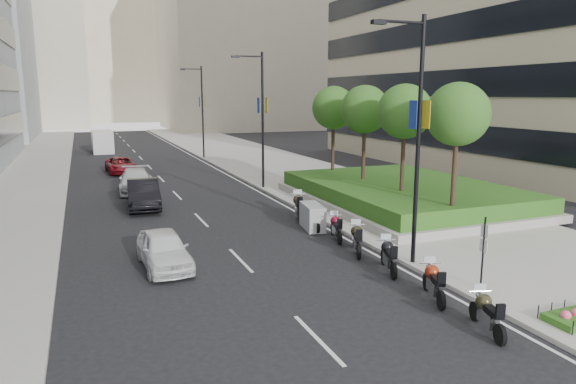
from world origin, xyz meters
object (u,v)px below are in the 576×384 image
parking_sign (483,249)px  motorcycle_4 (336,228)px  lamp_post_0 (415,130)px  motorcycle_6 (298,206)px  motorcycle_5 (312,217)px  lamp_post_1 (260,114)px  motorcycle_1 (434,282)px  motorcycle_3 (357,239)px  delivery_van (103,142)px  motorcycle_0 (487,313)px  car_a (164,249)px  car_d (121,165)px  lamp_post_2 (201,107)px  car_c (136,180)px  motorcycle_2 (389,256)px  car_b (143,194)px

parking_sign → motorcycle_4: bearing=102.2°
lamp_post_0 → motorcycle_6: bearing=96.2°
lamp_post_0 → motorcycle_5: size_ratio=4.33×
lamp_post_1 → motorcycle_1: (-1.16, -19.93, -4.50)m
motorcycle_3 → motorcycle_6: size_ratio=0.88×
motorcycle_1 → delivery_van: delivery_van is taller
motorcycle_0 → motorcycle_4: (0.35, 9.51, 0.01)m
motorcycle_4 → car_a: (-7.59, -0.91, 0.15)m
parking_sign → car_d: 32.45m
lamp_post_2 → motorcycle_5: size_ratio=4.33×
lamp_post_0 → motorcycle_4: lamp_post_0 is taller
parking_sign → motorcycle_0: (-1.90, -2.30, -0.92)m
motorcycle_1 → motorcycle_6: size_ratio=0.86×
motorcycle_5 → car_c: bearing=36.6°
car_d → delivery_van: bearing=89.3°
motorcycle_3 → motorcycle_6: bearing=22.6°
motorcycle_0 → motorcycle_2: bearing=14.6°
car_c → delivery_van: bearing=97.2°
lamp_post_0 → motorcycle_6: 9.54m
motorcycle_4 → car_a: car_a is taller
motorcycle_1 → motorcycle_6: bearing=19.7°
lamp_post_1 → car_d: bearing=126.3°
motorcycle_1 → motorcycle_2: 2.74m
lamp_post_2 → parking_sign: 38.18m
car_d → parking_sign: bearing=-77.2°
lamp_post_1 → motorcycle_0: 22.79m
lamp_post_0 → delivery_van: lamp_post_0 is taller
lamp_post_2 → car_b: 22.90m
parking_sign → lamp_post_1: bearing=91.9°
motorcycle_0 → parking_sign: bearing=-22.6°
lamp_post_2 → motorcycle_1: (-1.16, -37.93, -4.50)m
motorcycle_4 → lamp_post_0: bearing=-152.5°
lamp_post_0 → lamp_post_1: (0.00, 17.00, 0.00)m
parking_sign → motorcycle_1: size_ratio=1.24×
motorcycle_6 → car_c: (-7.00, 10.89, 0.10)m
motorcycle_4 → car_a: bearing=112.3°
motorcycle_6 → motorcycle_2: bearing=-162.4°
motorcycle_2 → car_c: car_c is taller
motorcycle_2 → lamp_post_1: bearing=16.3°
lamp_post_1 → car_c: bearing=163.8°
motorcycle_3 → motorcycle_5: motorcycle_5 is taller
car_d → motorcycle_1: bearing=-80.3°
motorcycle_0 → motorcycle_5: (0.11, 11.49, 0.07)m
lamp_post_2 → lamp_post_1: bearing=-90.0°
car_b → delivery_van: delivery_van is taller
lamp_post_0 → motorcycle_3: lamp_post_0 is taller
motorcycle_0 → delivery_van: delivery_van is taller
motorcycle_1 → car_d: car_d is taller
motorcycle_4 → car_b: car_b is taller
car_a → car_c: size_ratio=0.80×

